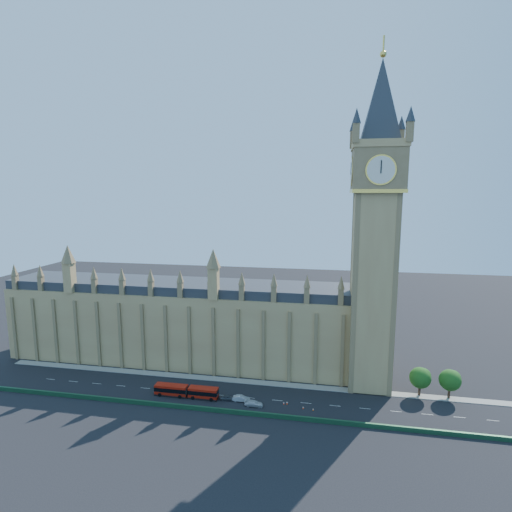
% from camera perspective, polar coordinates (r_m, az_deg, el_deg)
% --- Properties ---
extents(ground, '(400.00, 400.00, 0.00)m').
position_cam_1_polar(ground, '(121.92, -2.86, -19.42)').
color(ground, black).
rests_on(ground, ground).
extents(palace_westminster, '(120.00, 20.00, 28.00)m').
position_cam_1_polar(palace_westminster, '(142.81, -10.79, -9.17)').
color(palace_westminster, '#AB8553').
rests_on(palace_westminster, ground).
extents(elizabeth_tower, '(20.59, 20.59, 105.00)m').
position_cam_1_polar(elizabeth_tower, '(119.09, 16.79, 6.97)').
color(elizabeth_tower, '#AB8553').
rests_on(elizabeth_tower, ground).
extents(bridge_parapet, '(160.00, 0.60, 1.20)m').
position_cam_1_polar(bridge_parapet, '(114.01, -3.97, -21.25)').
color(bridge_parapet, '#1E4C2D').
rests_on(bridge_parapet, ground).
extents(kerb_north, '(160.00, 3.00, 0.16)m').
position_cam_1_polar(kerb_north, '(130.11, -1.86, -17.44)').
color(kerb_north, gray).
rests_on(kerb_north, ground).
extents(tree_east_near, '(6.00, 6.00, 8.50)m').
position_cam_1_polar(tree_east_near, '(128.75, 22.51, -15.71)').
color(tree_east_near, '#382619').
rests_on(tree_east_near, ground).
extents(tree_east_far, '(6.00, 6.00, 8.50)m').
position_cam_1_polar(tree_east_far, '(130.68, 26.06, -15.58)').
color(tree_east_far, '#382619').
rests_on(tree_east_far, ground).
extents(red_bus, '(18.67, 2.98, 3.17)m').
position_cam_1_polar(red_bus, '(122.62, -9.93, -18.49)').
color(red_bus, '#AF190B').
rests_on(red_bus, ground).
extents(car_grey, '(4.13, 1.89, 1.37)m').
position_cam_1_polar(car_grey, '(120.03, -4.12, -19.54)').
color(car_grey, '#414448').
rests_on(car_grey, ground).
extents(car_silver, '(4.89, 1.80, 1.60)m').
position_cam_1_polar(car_silver, '(119.23, -2.13, -19.67)').
color(car_silver, '#A5A8AD').
rests_on(car_silver, ground).
extents(car_white, '(5.12, 2.12, 1.48)m').
position_cam_1_polar(car_white, '(116.93, -0.31, -20.32)').
color(car_white, silver).
rests_on(car_white, ground).
extents(cone_a, '(0.53, 0.53, 0.70)m').
position_cam_1_polar(cone_a, '(116.55, 6.76, -20.71)').
color(cone_a, black).
rests_on(cone_a, ground).
extents(cone_b, '(0.41, 0.41, 0.62)m').
position_cam_1_polar(cone_b, '(118.18, 3.99, -20.24)').
color(cone_b, black).
rests_on(cone_b, ground).
extents(cone_c, '(0.44, 0.44, 0.62)m').
position_cam_1_polar(cone_c, '(116.13, 8.17, -20.88)').
color(cone_c, black).
rests_on(cone_c, ground).
extents(cone_d, '(0.52, 0.52, 0.76)m').
position_cam_1_polar(cone_d, '(118.26, 4.47, -20.19)').
color(cone_d, black).
rests_on(cone_d, ground).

